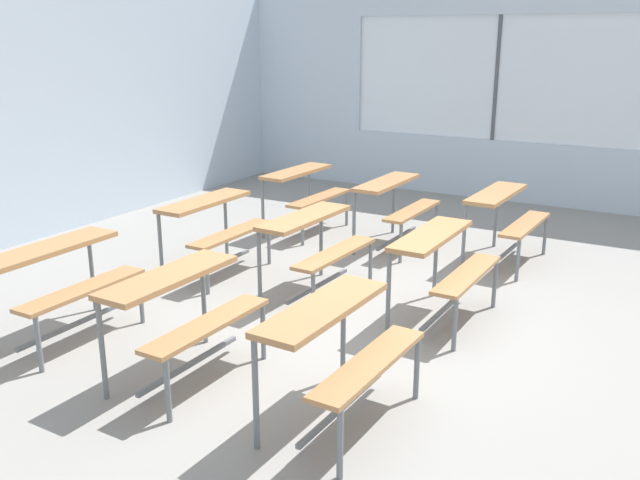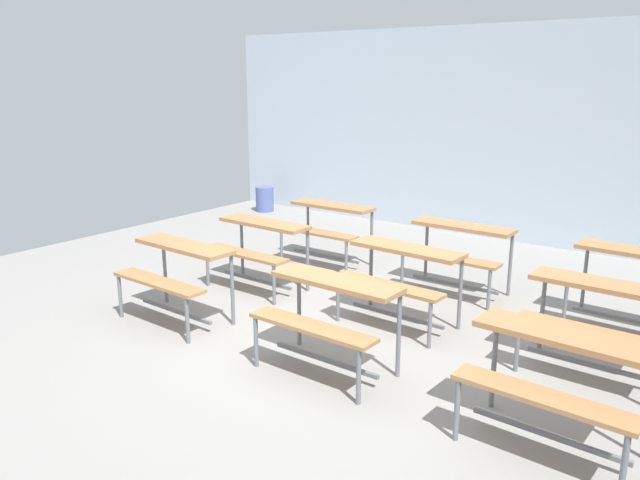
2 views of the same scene
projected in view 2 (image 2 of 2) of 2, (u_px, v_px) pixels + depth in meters
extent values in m
cube|color=gray|center=(321.00, 342.00, 5.64)|extent=(10.00, 9.00, 0.05)
cube|color=silver|center=(514.00, 135.00, 8.75)|extent=(10.00, 0.12, 3.00)
cube|color=#A87547|center=(184.00, 246.00, 6.00)|extent=(1.11, 0.35, 0.04)
cube|color=#A87547|center=(158.00, 282.00, 5.83)|extent=(1.11, 0.25, 0.03)
cylinder|color=slate|center=(165.00, 269.00, 6.50)|extent=(0.04, 0.04, 0.72)
cylinder|color=slate|center=(232.00, 289.00, 5.89)|extent=(0.04, 0.04, 0.72)
cylinder|color=slate|center=(120.00, 296.00, 6.12)|extent=(0.04, 0.04, 0.44)
cylinder|color=slate|center=(187.00, 320.00, 5.51)|extent=(0.04, 0.04, 0.44)
cube|color=slate|center=(176.00, 311.00, 6.05)|extent=(1.00, 0.06, 0.03)
cube|color=#A87547|center=(336.00, 282.00, 4.96)|extent=(1.10, 0.33, 0.04)
cube|color=#A87547|center=(311.00, 327.00, 4.78)|extent=(1.10, 0.23, 0.03)
cylinder|color=slate|center=(299.00, 306.00, 5.45)|extent=(0.04, 0.04, 0.72)
cylinder|color=slate|center=(399.00, 334.00, 4.86)|extent=(0.04, 0.04, 0.72)
cylinder|color=slate|center=(256.00, 341.00, 5.07)|extent=(0.04, 0.04, 0.44)
cylinder|color=slate|center=(359.00, 376.00, 4.48)|extent=(0.04, 0.04, 0.44)
cube|color=slate|center=(326.00, 360.00, 5.01)|extent=(1.00, 0.05, 0.03)
cube|color=#A87547|center=(565.00, 337.00, 3.91)|extent=(1.11, 0.36, 0.04)
cube|color=#A87547|center=(542.00, 397.00, 3.74)|extent=(1.11, 0.26, 0.03)
cylinder|color=slate|center=(494.00, 360.00, 4.41)|extent=(0.04, 0.04, 0.72)
cylinder|color=slate|center=(457.00, 409.00, 4.03)|extent=(0.04, 0.04, 0.44)
cylinder|color=slate|center=(624.00, 468.00, 3.42)|extent=(0.04, 0.04, 0.44)
cube|color=slate|center=(548.00, 435.00, 3.96)|extent=(1.00, 0.07, 0.03)
cube|color=#A87547|center=(264.00, 223.00, 6.93)|extent=(1.11, 0.34, 0.04)
cube|color=#A87547|center=(245.00, 254.00, 6.76)|extent=(1.10, 0.24, 0.03)
cylinder|color=slate|center=(242.00, 245.00, 7.43)|extent=(0.04, 0.04, 0.72)
cylinder|color=slate|center=(308.00, 260.00, 6.83)|extent=(0.04, 0.04, 0.72)
cylinder|color=slate|center=(208.00, 267.00, 7.04)|extent=(0.04, 0.04, 0.44)
cylinder|color=slate|center=(274.00, 285.00, 6.45)|extent=(0.04, 0.04, 0.44)
cube|color=slate|center=(257.00, 280.00, 6.98)|extent=(1.00, 0.05, 0.03)
cube|color=#A87547|center=(407.00, 249.00, 5.90)|extent=(1.11, 0.37, 0.04)
cube|color=#A87547|center=(387.00, 286.00, 5.73)|extent=(1.11, 0.27, 0.03)
cylinder|color=slate|center=(371.00, 272.00, 6.40)|extent=(0.04, 0.04, 0.72)
cylinder|color=slate|center=(460.00, 293.00, 5.79)|extent=(0.04, 0.04, 0.72)
cylinder|color=slate|center=(338.00, 299.00, 6.02)|extent=(0.04, 0.04, 0.44)
cylinder|color=slate|center=(430.00, 324.00, 5.41)|extent=(0.04, 0.04, 0.44)
cube|color=slate|center=(397.00, 315.00, 5.95)|extent=(1.00, 0.07, 0.03)
cube|color=#A87547|center=(605.00, 285.00, 4.87)|extent=(1.11, 0.34, 0.04)
cube|color=#A87547|center=(589.00, 331.00, 4.70)|extent=(1.10, 0.24, 0.03)
cylinder|color=slate|center=(542.00, 309.00, 5.37)|extent=(0.04, 0.04, 0.72)
cylinder|color=slate|center=(517.00, 346.00, 4.98)|extent=(0.04, 0.04, 0.44)
cube|color=slate|center=(591.00, 365.00, 4.92)|extent=(1.00, 0.05, 0.03)
cube|color=#A87547|center=(332.00, 206.00, 7.86)|extent=(1.10, 0.32, 0.04)
cube|color=#A87547|center=(317.00, 232.00, 7.69)|extent=(1.10, 0.22, 0.03)
cylinder|color=slate|center=(308.00, 226.00, 8.35)|extent=(0.04, 0.04, 0.72)
cylinder|color=slate|center=(372.00, 237.00, 7.77)|extent=(0.04, 0.04, 0.72)
cylinder|color=slate|center=(281.00, 245.00, 7.96)|extent=(0.04, 0.04, 0.44)
cylinder|color=slate|center=(346.00, 258.00, 7.38)|extent=(0.04, 0.04, 0.44)
cube|color=slate|center=(326.00, 256.00, 7.91)|extent=(1.00, 0.03, 0.03)
cube|color=#A87547|center=(463.00, 227.00, 6.78)|extent=(1.10, 0.33, 0.04)
cube|color=#A87547|center=(449.00, 258.00, 6.60)|extent=(1.10, 0.23, 0.03)
cylinder|color=slate|center=(426.00, 248.00, 7.27)|extent=(0.04, 0.04, 0.72)
cylinder|color=slate|center=(510.00, 263.00, 6.69)|extent=(0.04, 0.04, 0.72)
cylinder|color=slate|center=(402.00, 271.00, 6.88)|extent=(0.04, 0.04, 0.44)
cylinder|color=slate|center=(489.00, 289.00, 6.30)|extent=(0.04, 0.04, 0.44)
cube|color=slate|center=(454.00, 284.00, 6.83)|extent=(1.00, 0.04, 0.03)
cube|color=#A87547|center=(640.00, 252.00, 5.78)|extent=(1.11, 0.36, 0.04)
cube|color=#A87547|center=(628.00, 290.00, 5.61)|extent=(1.11, 0.26, 0.03)
cylinder|color=slate|center=(585.00, 276.00, 6.28)|extent=(0.04, 0.04, 0.72)
cylinder|color=slate|center=(565.00, 304.00, 5.90)|extent=(0.04, 0.04, 0.44)
cube|color=slate|center=(628.00, 320.00, 5.83)|extent=(1.00, 0.07, 0.03)
cylinder|color=#51609E|center=(265.00, 199.00, 10.97)|extent=(0.31, 0.31, 0.43)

